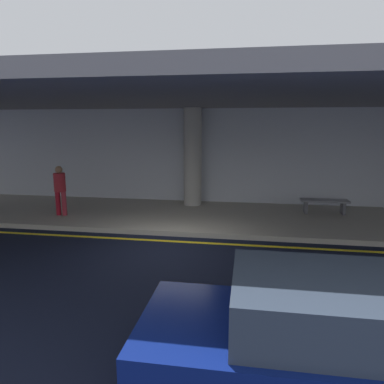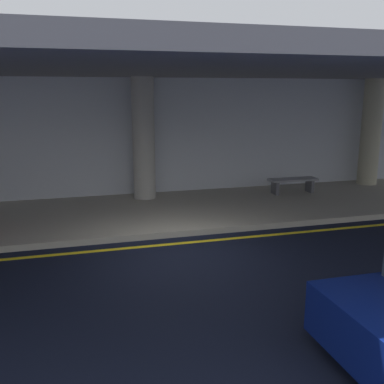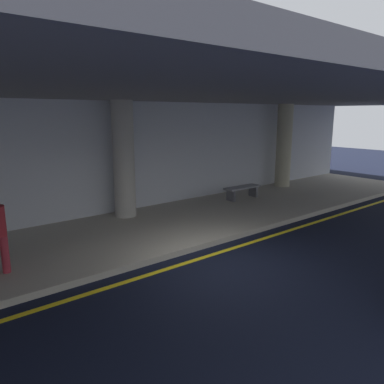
{
  "view_description": "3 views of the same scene",
  "coord_description": "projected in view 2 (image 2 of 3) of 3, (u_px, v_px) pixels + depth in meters",
  "views": [
    {
      "loc": [
        2.06,
        -8.52,
        3.19
      ],
      "look_at": [
        0.29,
        2.62,
        1.01
      ],
      "focal_mm": 32.88,
      "sensor_mm": 36.0,
      "label": 1
    },
    {
      "loc": [
        -2.11,
        -8.68,
        3.4
      ],
      "look_at": [
        0.78,
        1.88,
        0.88
      ],
      "focal_mm": 41.23,
      "sensor_mm": 36.0,
      "label": 2
    },
    {
      "loc": [
        -5.45,
        -5.73,
        3.4
      ],
      "look_at": [
        1.06,
        2.44,
        1.15
      ],
      "focal_mm": 34.27,
      "sensor_mm": 36.0,
      "label": 3
    }
  ],
  "objects": [
    {
      "name": "sidewalk",
      "position": [
        154.0,
        212.0,
        12.36
      ],
      "size": [
        26.0,
        4.2,
        0.15
      ],
      "primitive_type": "cube",
      "color": "#A29B8C",
      "rests_on": "ground"
    },
    {
      "name": "ceiling_overhang",
      "position": [
        154.0,
        68.0,
        11.02
      ],
      "size": [
        28.0,
        13.2,
        0.3
      ],
      "primitive_type": "cube",
      "color": "slate",
      "rests_on": "support_column_far_left"
    },
    {
      "name": "lane_stripe_yellow",
      "position": [
        174.0,
        244.0,
        10.01
      ],
      "size": [
        26.0,
        0.14,
        0.01
      ],
      "primitive_type": "cube",
      "color": "yellow",
      "rests_on": "ground"
    },
    {
      "name": "bench_metal",
      "position": [
        293.0,
        182.0,
        14.24
      ],
      "size": [
        1.6,
        0.5,
        0.48
      ],
      "color": "slate",
      "rests_on": "sidewalk"
    },
    {
      "name": "support_column_far_left",
      "position": [
        144.0,
        139.0,
        13.31
      ],
      "size": [
        0.67,
        0.67,
        3.65
      ],
      "primitive_type": "cylinder",
      "color": "#9B968E",
      "rests_on": "sidewalk"
    },
    {
      "name": "ground_plane",
      "position": [
        180.0,
        253.0,
        9.46
      ],
      "size": [
        60.0,
        60.0,
        0.0
      ],
      "primitive_type": "plane",
      "color": "black"
    },
    {
      "name": "terminal_back_wall",
      "position": [
        140.0,
        139.0,
        14.06
      ],
      "size": [
        26.0,
        0.3,
        3.8
      ],
      "primitive_type": "cube",
      "color": "#B4B8C0",
      "rests_on": "ground"
    },
    {
      "name": "support_column_left_mid",
      "position": [
        371.0,
        132.0,
        15.37
      ],
      "size": [
        0.67,
        0.67,
        3.65
      ],
      "primitive_type": "cylinder",
      "color": "#A8A285",
      "rests_on": "sidewalk"
    }
  ]
}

